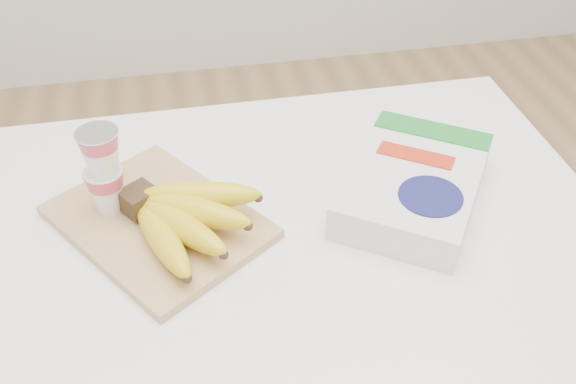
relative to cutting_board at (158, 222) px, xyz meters
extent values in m
cube|color=tan|center=(0.00, 0.00, 0.00)|extent=(0.36, 0.38, 0.02)
cube|color=#382816|center=(-0.02, 0.02, 0.03)|extent=(0.06, 0.06, 0.03)
ellipsoid|color=gold|center=(0.01, -0.07, 0.03)|extent=(0.10, 0.19, 0.05)
sphere|color=#382816|center=(0.03, -0.15, 0.03)|extent=(0.01, 0.01, 0.01)
ellipsoid|color=gold|center=(0.03, -0.05, 0.03)|extent=(0.14, 0.17, 0.05)
sphere|color=#382816|center=(0.08, -0.12, 0.03)|extent=(0.01, 0.01, 0.01)
ellipsoid|color=gold|center=(0.05, -0.03, 0.04)|extent=(0.17, 0.13, 0.05)
sphere|color=#382816|center=(0.12, -0.08, 0.04)|extent=(0.01, 0.01, 0.01)
ellipsoid|color=gold|center=(0.06, -0.01, 0.05)|extent=(0.19, 0.09, 0.05)
sphere|color=#382816|center=(0.15, -0.03, 0.05)|extent=(0.01, 0.01, 0.01)
cylinder|color=silver|center=(-0.06, 0.03, 0.15)|extent=(0.06, 0.06, 0.00)
cube|color=silver|center=(0.39, -0.02, 0.02)|extent=(0.31, 0.33, 0.06)
cube|color=#1C7E2E|center=(0.45, 0.08, 0.05)|extent=(0.18, 0.14, 0.00)
cylinder|color=#151850|center=(0.39, -0.08, 0.05)|extent=(0.13, 0.13, 0.00)
cube|color=red|center=(0.40, 0.02, 0.05)|extent=(0.12, 0.09, 0.00)
camera|label=1|loc=(0.05, -0.73, 0.64)|focal=40.00mm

